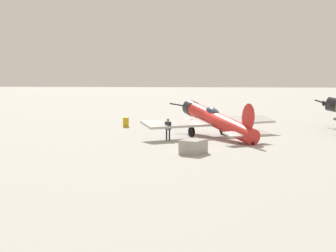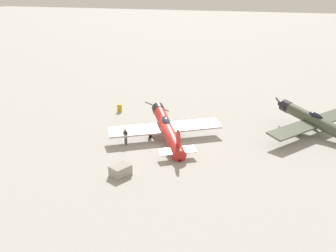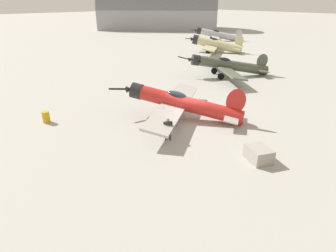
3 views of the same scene
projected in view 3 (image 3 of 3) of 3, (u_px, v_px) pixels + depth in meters
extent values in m
plane|color=#A8A59E|center=(187.00, 119.00, 24.29)|extent=(400.00, 400.00, 0.00)
cylinder|color=red|center=(187.00, 104.00, 23.75)|extent=(8.32, 6.09, 2.77)
cylinder|color=#232326|center=(137.00, 91.00, 24.45)|extent=(1.65, 1.70, 1.44)
cone|color=#232326|center=(130.00, 89.00, 24.56)|extent=(0.83, 0.80, 0.63)
cube|color=black|center=(128.00, 89.00, 24.59)|extent=(1.09, 3.18, 0.56)
ellipsoid|color=black|center=(177.00, 95.00, 23.69)|extent=(1.91, 1.63, 0.97)
cube|color=#BCB7B2|center=(174.00, 105.00, 24.06)|extent=(8.08, 10.78, 0.52)
ellipsoid|color=red|center=(236.00, 101.00, 22.62)|extent=(1.59, 1.11, 2.26)
cube|color=#BCB7B2|center=(232.00, 115.00, 23.13)|extent=(2.80, 3.44, 0.29)
cylinder|color=#999BA0|center=(163.00, 114.00, 22.97)|extent=(0.14, 0.14, 1.02)
cylinder|color=black|center=(163.00, 120.00, 23.18)|extent=(0.78, 0.61, 0.80)
cylinder|color=#999BA0|center=(172.00, 102.00, 25.63)|extent=(0.14, 0.14, 1.02)
cylinder|color=black|center=(172.00, 107.00, 25.84)|extent=(0.78, 0.61, 0.80)
cylinder|color=black|center=(241.00, 123.00, 23.21)|extent=(0.29, 0.24, 0.28)
cylinder|color=#4C5442|center=(231.00, 65.00, 37.13)|extent=(6.51, 8.83, 2.83)
cylinder|color=#232326|center=(196.00, 60.00, 36.25)|extent=(1.71, 1.65, 1.44)
cone|color=#232326|center=(191.00, 59.00, 36.13)|extent=(0.81, 0.83, 0.63)
cube|color=black|center=(189.00, 59.00, 36.11)|extent=(2.89, 1.33, 0.54)
ellipsoid|color=black|center=(224.00, 60.00, 36.74)|extent=(1.63, 1.91, 0.95)
cube|color=#565E4C|center=(222.00, 67.00, 37.05)|extent=(11.78, 8.75, 0.47)
ellipsoid|color=#4C5442|center=(262.00, 61.00, 37.45)|extent=(1.10, 1.54, 2.03)
cube|color=#565E4C|center=(260.00, 69.00, 37.85)|extent=(3.43, 2.81, 0.28)
cylinder|color=#999BA0|center=(221.00, 72.00, 35.74)|extent=(0.14, 0.14, 1.08)
cylinder|color=black|center=(221.00, 76.00, 35.96)|extent=(0.61, 0.78, 0.80)
cylinder|color=#999BA0|center=(214.00, 67.00, 38.47)|extent=(0.14, 0.14, 1.08)
cylinder|color=black|center=(214.00, 71.00, 38.69)|extent=(0.61, 0.78, 0.80)
cylinder|color=black|center=(265.00, 74.00, 38.21)|extent=(0.24, 0.29, 0.28)
cylinder|color=beige|center=(218.00, 45.00, 53.61)|extent=(8.43, 6.20, 3.10)
cylinder|color=#232326|center=(196.00, 40.00, 54.36)|extent=(1.93, 2.09, 1.86)
cone|color=#232326|center=(192.00, 39.00, 54.47)|extent=(0.95, 0.97, 0.80)
cube|color=black|center=(192.00, 39.00, 54.51)|extent=(0.61, 2.83, 0.45)
ellipsoid|color=black|center=(214.00, 40.00, 53.49)|extent=(1.92, 1.61, 0.96)
cube|color=#C6BC89|center=(212.00, 46.00, 53.97)|extent=(7.82, 10.58, 0.54)
ellipsoid|color=beige|center=(239.00, 41.00, 52.38)|extent=(1.63, 1.10, 2.41)
cube|color=#C6BC89|center=(237.00, 48.00, 52.95)|extent=(2.76, 3.46, 0.29)
cylinder|color=#999BA0|center=(208.00, 48.00, 52.71)|extent=(0.14, 0.14, 1.02)
cylinder|color=black|center=(208.00, 51.00, 52.91)|extent=(0.78, 0.60, 0.80)
cylinder|color=#999BA0|center=(211.00, 46.00, 55.70)|extent=(0.14, 0.14, 1.02)
cylinder|color=black|center=(211.00, 48.00, 55.91)|extent=(0.78, 0.60, 0.80)
cylinder|color=black|center=(241.00, 53.00, 53.07)|extent=(0.29, 0.24, 0.28)
cylinder|color=#B7BABF|center=(220.00, 35.00, 68.24)|extent=(8.53, 8.28, 3.30)
cylinder|color=#232326|center=(199.00, 31.00, 68.23)|extent=(1.92, 1.93, 1.69)
cone|color=#232326|center=(196.00, 30.00, 68.23)|extent=(0.92, 0.92, 0.74)
cube|color=black|center=(196.00, 30.00, 68.24)|extent=(0.38, 3.21, 0.51)
ellipsoid|color=black|center=(216.00, 31.00, 67.99)|extent=(1.82, 1.79, 0.98)
cube|color=#ADAFB5|center=(215.00, 36.00, 68.40)|extent=(9.81, 10.12, 0.48)
ellipsoid|color=#B7BABF|center=(239.00, 34.00, 67.78)|extent=(1.38, 1.33, 2.02)
cube|color=#ADAFB5|center=(238.00, 38.00, 68.22)|extent=(3.15, 3.21, 0.30)
cylinder|color=#999BA0|center=(212.00, 38.00, 67.07)|extent=(0.14, 0.14, 1.01)
cylinder|color=black|center=(212.00, 40.00, 67.27)|extent=(0.72, 0.70, 0.80)
cylinder|color=#999BA0|center=(212.00, 36.00, 70.02)|extent=(0.14, 0.14, 1.01)
cylinder|color=black|center=(211.00, 38.00, 70.22)|extent=(0.72, 0.70, 0.80)
cylinder|color=black|center=(241.00, 40.00, 68.35)|extent=(0.27, 0.27, 0.28)
cylinder|color=#2D2D33|center=(170.00, 135.00, 20.57)|extent=(0.12, 0.12, 0.84)
cylinder|color=#2D2D33|center=(166.00, 135.00, 20.54)|extent=(0.12, 0.12, 0.84)
cube|color=#2D2D33|center=(168.00, 126.00, 20.26)|extent=(0.45, 0.50, 0.59)
sphere|color=#8D744E|center=(168.00, 120.00, 20.09)|extent=(0.22, 0.22, 0.22)
cylinder|color=#2D2D33|center=(172.00, 125.00, 20.28)|extent=(0.09, 0.09, 0.56)
cylinder|color=#2D2D33|center=(164.00, 126.00, 20.23)|extent=(0.09, 0.09, 0.56)
cube|color=#9E998E|center=(259.00, 154.00, 17.95)|extent=(1.96, 1.79, 0.88)
cylinder|color=gold|center=(46.00, 117.00, 23.53)|extent=(0.58, 0.58, 0.93)
torus|color=gold|center=(46.00, 115.00, 23.46)|extent=(0.61, 0.61, 0.04)
torus|color=gold|center=(46.00, 119.00, 23.61)|extent=(0.61, 0.61, 0.04)
cube|color=#939399|center=(160.00, 19.00, 94.63)|extent=(38.96, 37.64, 5.90)
cylinder|color=slate|center=(159.00, 10.00, 93.44)|extent=(38.96, 37.64, 17.94)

